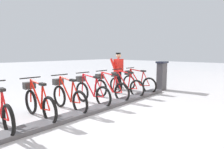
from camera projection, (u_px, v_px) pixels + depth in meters
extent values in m
plane|color=#A7A8AC|center=(98.00, 110.00, 5.28)|extent=(60.00, 60.00, 0.00)
cube|color=#47474C|center=(98.00, 108.00, 5.27)|extent=(0.44, 6.86, 0.10)
cube|color=#38383D|center=(162.00, 77.00, 8.05)|extent=(0.28, 0.44, 1.20)
cube|color=#194C8C|center=(159.00, 69.00, 8.11)|extent=(0.03, 0.30, 0.40)
cube|color=black|center=(162.00, 62.00, 7.97)|extent=(0.36, 0.52, 0.08)
torus|color=black|center=(149.00, 86.00, 7.30)|extent=(0.67, 0.08, 0.67)
torus|color=black|center=(129.00, 83.00, 8.02)|extent=(0.67, 0.08, 0.67)
cylinder|color=red|center=(135.00, 77.00, 7.75)|extent=(0.60, 0.05, 0.70)
cylinder|color=red|center=(142.00, 79.00, 7.52)|extent=(0.16, 0.05, 0.61)
cylinder|color=red|center=(137.00, 70.00, 7.68)|extent=(0.69, 0.05, 0.11)
cylinder|color=red|center=(145.00, 86.00, 7.45)|extent=(0.43, 0.04, 0.09)
cylinder|color=red|center=(146.00, 79.00, 7.37)|extent=(0.33, 0.04, 0.56)
cylinder|color=red|center=(130.00, 76.00, 7.96)|extent=(0.10, 0.04, 0.62)
cube|color=black|center=(143.00, 71.00, 7.44)|extent=(0.22, 0.10, 0.06)
cylinder|color=black|center=(130.00, 68.00, 7.90)|extent=(0.04, 0.54, 0.03)
cube|color=#2D2D2D|center=(128.00, 73.00, 8.00)|extent=(0.20, 0.28, 0.18)
torus|color=black|center=(137.00, 89.00, 6.67)|extent=(0.67, 0.08, 0.67)
torus|color=black|center=(116.00, 85.00, 7.40)|extent=(0.67, 0.08, 0.67)
cylinder|color=red|center=(122.00, 79.00, 7.13)|extent=(0.60, 0.05, 0.70)
cylinder|color=red|center=(129.00, 81.00, 6.90)|extent=(0.16, 0.05, 0.61)
cylinder|color=red|center=(124.00, 72.00, 7.05)|extent=(0.69, 0.05, 0.11)
cylinder|color=red|center=(132.00, 89.00, 6.82)|extent=(0.43, 0.04, 0.09)
cylinder|color=red|center=(134.00, 81.00, 6.75)|extent=(0.33, 0.04, 0.56)
cylinder|color=red|center=(117.00, 78.00, 7.34)|extent=(0.10, 0.04, 0.62)
cube|color=black|center=(131.00, 73.00, 6.82)|extent=(0.22, 0.10, 0.06)
cylinder|color=black|center=(117.00, 69.00, 7.27)|extent=(0.04, 0.54, 0.03)
cube|color=#2D2D2D|center=(115.00, 74.00, 7.38)|extent=(0.20, 0.28, 0.18)
torus|color=black|center=(122.00, 92.00, 6.05)|extent=(0.67, 0.08, 0.67)
torus|color=black|center=(101.00, 88.00, 6.77)|extent=(0.67, 0.08, 0.67)
cylinder|color=red|center=(107.00, 82.00, 6.50)|extent=(0.60, 0.05, 0.70)
cylinder|color=red|center=(114.00, 84.00, 6.27)|extent=(0.16, 0.05, 0.61)
cylinder|color=red|center=(108.00, 74.00, 6.42)|extent=(0.69, 0.05, 0.11)
cylinder|color=red|center=(117.00, 92.00, 6.20)|extent=(0.43, 0.04, 0.09)
cylinder|color=red|center=(119.00, 84.00, 6.12)|extent=(0.33, 0.04, 0.56)
cylinder|color=red|center=(101.00, 80.00, 6.71)|extent=(0.10, 0.04, 0.62)
cube|color=black|center=(115.00, 75.00, 6.19)|extent=(0.22, 0.10, 0.06)
cylinder|color=black|center=(102.00, 71.00, 6.65)|extent=(0.04, 0.54, 0.03)
cube|color=#2D2D2D|center=(100.00, 76.00, 6.75)|extent=(0.20, 0.28, 0.18)
torus|color=black|center=(103.00, 97.00, 5.42)|extent=(0.67, 0.08, 0.67)
torus|color=black|center=(82.00, 92.00, 6.14)|extent=(0.67, 0.08, 0.67)
cylinder|color=red|center=(88.00, 85.00, 5.87)|extent=(0.60, 0.05, 0.70)
cylinder|color=red|center=(95.00, 87.00, 5.64)|extent=(0.16, 0.05, 0.61)
cylinder|color=red|center=(89.00, 76.00, 5.80)|extent=(0.69, 0.05, 0.11)
cylinder|color=red|center=(99.00, 97.00, 5.57)|extent=(0.43, 0.04, 0.09)
cylinder|color=red|center=(100.00, 87.00, 5.49)|extent=(0.33, 0.04, 0.56)
cylinder|color=red|center=(82.00, 83.00, 6.09)|extent=(0.10, 0.04, 0.62)
cube|color=black|center=(96.00, 77.00, 5.56)|extent=(0.22, 0.10, 0.06)
cylinder|color=black|center=(83.00, 73.00, 6.02)|extent=(0.04, 0.54, 0.03)
cube|color=#2D2D2D|center=(81.00, 79.00, 6.12)|extent=(0.20, 0.28, 0.18)
torus|color=black|center=(80.00, 103.00, 4.79)|extent=(0.67, 0.08, 0.67)
torus|color=black|center=(59.00, 96.00, 5.52)|extent=(0.67, 0.08, 0.67)
cylinder|color=red|center=(65.00, 89.00, 5.25)|extent=(0.60, 0.05, 0.70)
cylinder|color=red|center=(72.00, 92.00, 5.02)|extent=(0.16, 0.05, 0.61)
cylinder|color=red|center=(66.00, 79.00, 5.17)|extent=(0.69, 0.05, 0.11)
cylinder|color=red|center=(75.00, 102.00, 4.94)|extent=(0.43, 0.04, 0.09)
cylinder|color=red|center=(76.00, 92.00, 4.87)|extent=(0.33, 0.04, 0.56)
cylinder|color=red|center=(60.00, 86.00, 5.46)|extent=(0.10, 0.04, 0.62)
cube|color=black|center=(73.00, 80.00, 4.94)|extent=(0.22, 0.10, 0.06)
cylinder|color=black|center=(60.00, 75.00, 5.40)|extent=(0.04, 0.54, 0.03)
cube|color=#2D2D2D|center=(58.00, 82.00, 5.50)|extent=(0.20, 0.28, 0.18)
torus|color=black|center=(50.00, 110.00, 4.17)|extent=(0.67, 0.08, 0.67)
torus|color=black|center=(31.00, 102.00, 4.89)|extent=(0.67, 0.08, 0.67)
cylinder|color=red|center=(36.00, 94.00, 4.62)|extent=(0.60, 0.05, 0.70)
cylinder|color=red|center=(42.00, 97.00, 4.39)|extent=(0.16, 0.05, 0.61)
cylinder|color=red|center=(36.00, 82.00, 4.54)|extent=(0.69, 0.05, 0.11)
cylinder|color=red|center=(45.00, 109.00, 4.32)|extent=(0.43, 0.04, 0.09)
cylinder|color=red|center=(46.00, 98.00, 4.24)|extent=(0.33, 0.04, 0.56)
cylinder|color=red|center=(31.00, 91.00, 4.83)|extent=(0.10, 0.04, 0.62)
cube|color=black|center=(42.00, 84.00, 4.31)|extent=(0.22, 0.10, 0.06)
cylinder|color=black|center=(30.00, 78.00, 4.77)|extent=(0.04, 0.54, 0.03)
cube|color=#2D2D2D|center=(29.00, 85.00, 4.87)|extent=(0.20, 0.28, 0.18)
torus|color=black|center=(8.00, 120.00, 3.54)|extent=(0.67, 0.08, 0.67)
cylinder|color=red|center=(2.00, 105.00, 3.76)|extent=(0.16, 0.05, 0.61)
cylinder|color=red|center=(5.00, 119.00, 3.69)|extent=(0.43, 0.04, 0.09)
cylinder|color=red|center=(5.00, 105.00, 3.61)|extent=(0.33, 0.04, 0.56)
cube|color=black|center=(2.00, 90.00, 3.68)|extent=(0.22, 0.10, 0.06)
cube|color=white|center=(116.00, 89.00, 8.14)|extent=(0.27, 0.13, 0.10)
cube|color=white|center=(121.00, 88.00, 8.24)|extent=(0.27, 0.13, 0.10)
cylinder|color=black|center=(117.00, 80.00, 8.07)|extent=(0.15, 0.15, 0.82)
cylinder|color=black|center=(120.00, 80.00, 8.22)|extent=(0.15, 0.15, 0.82)
cube|color=red|center=(119.00, 65.00, 8.06)|extent=(0.29, 0.42, 0.56)
cylinder|color=red|center=(113.00, 65.00, 7.92)|extent=(0.34, 0.13, 0.57)
cylinder|color=red|center=(120.00, 64.00, 8.32)|extent=(0.34, 0.13, 0.57)
sphere|color=tan|center=(119.00, 56.00, 8.01)|extent=(0.22, 0.22, 0.22)
cylinder|color=black|center=(118.00, 53.00, 8.01)|extent=(0.22, 0.22, 0.06)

